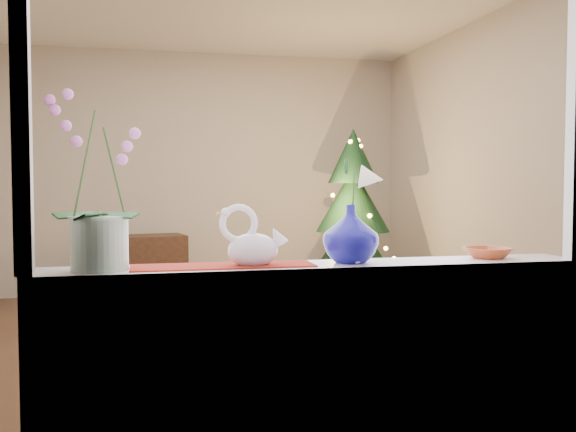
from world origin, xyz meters
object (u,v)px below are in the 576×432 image
orchid_pot (98,180)px  side_table (140,268)px  blue_vase (351,229)px  paperweight (356,256)px  amber_dish (488,254)px  swan (253,237)px  xmas_tree (353,217)px

orchid_pot → side_table: 4.51m
blue_vase → paperweight: blue_vase is taller
blue_vase → amber_dish: (0.62, 0.01, -0.11)m
swan → side_table: (-0.45, 4.43, -0.69)m
paperweight → amber_dish: (0.61, 0.06, -0.01)m
swan → blue_vase: (0.40, 0.02, 0.02)m
orchid_pot → swan: orchid_pot is taller
orchid_pot → blue_vase: 0.99m
swan → paperweight: (0.41, -0.03, -0.08)m
amber_dish → side_table: size_ratio=0.18×
blue_vase → paperweight: (0.01, -0.05, -0.10)m
paperweight → xmas_tree: xmas_tree is taller
orchid_pot → amber_dish: (1.59, 0.02, -0.31)m
blue_vase → amber_dish: bearing=1.0°
paperweight → orchid_pot: bearing=177.7°
amber_dish → xmas_tree: bearing=80.4°
blue_vase → xmas_tree: (1.24, 3.69, -0.16)m
blue_vase → paperweight: size_ratio=4.31×
paperweight → xmas_tree: 3.93m
swan → paperweight: swan is taller
orchid_pot → xmas_tree: 4.32m
blue_vase → xmas_tree: size_ratio=0.15×
swan → blue_vase: 0.40m
amber_dish → side_table: 4.67m
paperweight → xmas_tree: (1.24, 3.74, -0.06)m
blue_vase → xmas_tree: 3.89m
orchid_pot → paperweight: 1.02m
side_table → orchid_pot: bearing=-102.7°
xmas_tree → side_table: 2.28m
orchid_pot → amber_dish: size_ratio=4.10×
amber_dish → side_table: bearing=108.6°
blue_vase → side_table: blue_vase is taller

